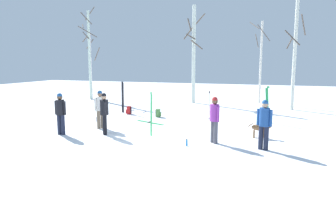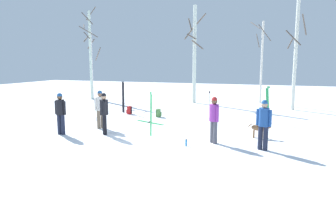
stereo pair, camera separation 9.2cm
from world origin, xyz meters
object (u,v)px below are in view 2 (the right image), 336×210
(birch_tree_4, at_px, (296,54))
(water_bottle_0, at_px, (97,120))
(person_3, at_px, (214,117))
(water_bottle_1, at_px, (186,143))
(ski_pair_planted_0, at_px, (151,114))
(birch_tree_2, at_px, (194,53))
(person_1, at_px, (264,122))
(dog, at_px, (260,128))
(ski_pair_lying_0, at_px, (150,122))
(person_0, at_px, (100,107))
(birch_tree_3, at_px, (262,60))
(birch_tree_1, at_px, (90,53))
(birch_tree_0, at_px, (92,65))
(ski_pair_planted_2, at_px, (268,105))
(backpack_0, at_px, (159,113))
(person_4, at_px, (60,111))
(ski_poles_0, at_px, (209,105))
(person_2, at_px, (104,111))
(ski_pair_planted_1, at_px, (123,97))
(backpack_1, at_px, (129,110))

(birch_tree_4, bearing_deg, water_bottle_0, -142.78)
(person_3, xyz_separation_m, water_bottle_1, (-0.84, -0.73, -0.86))
(ski_pair_planted_0, relative_size, water_bottle_0, 8.06)
(water_bottle_1, bearing_deg, birch_tree_2, 102.65)
(person_1, xyz_separation_m, ski_pair_planted_0, (-4.30, 0.52, -0.09))
(dog, bearing_deg, ski_pair_lying_0, 165.57)
(dog, xyz_separation_m, ski_pair_planted_0, (-4.16, -1.13, 0.50))
(person_1, xyz_separation_m, birch_tree_2, (-5.10, 10.83, 2.64))
(person_0, bearing_deg, birch_tree_3, 59.83)
(ski_pair_planted_0, bearing_deg, person_0, 167.44)
(water_bottle_1, xyz_separation_m, birch_tree_1, (-10.74, 10.55, 3.54))
(birch_tree_0, xyz_separation_m, birch_tree_1, (0.09, -0.25, 0.91))
(dog, height_order, ski_pair_planted_2, ski_pair_planted_2)
(backpack_0, bearing_deg, birch_tree_0, 143.73)
(person_4, xyz_separation_m, birch_tree_0, (-5.49, 10.78, 1.77))
(ski_pair_lying_0, xyz_separation_m, ski_poles_0, (2.62, 1.61, 0.79))
(person_2, bearing_deg, ski_pair_lying_0, 72.66)
(person_1, height_order, person_2, same)
(person_1, bearing_deg, ski_poles_0, 120.77)
(water_bottle_0, height_order, birch_tree_2, birch_tree_2)
(birch_tree_1, distance_m, birch_tree_2, 8.25)
(dog, bearing_deg, ski_poles_0, 131.43)
(ski_pair_planted_1, bearing_deg, ski_pair_planted_0, -52.22)
(person_2, distance_m, birch_tree_2, 11.00)
(backpack_1, bearing_deg, ski_pair_lying_0, -42.90)
(birch_tree_4, bearing_deg, birch_tree_0, 177.03)
(ski_pair_planted_1, relative_size, birch_tree_4, 0.27)
(backpack_0, distance_m, water_bottle_1, 5.80)
(birch_tree_2, bearing_deg, dog, -61.57)
(person_4, xyz_separation_m, backpack_1, (0.48, 5.31, -0.77))
(person_0, xyz_separation_m, birch_tree_1, (-6.34, 9.02, 2.68))
(person_3, bearing_deg, ski_pair_planted_1, 141.51)
(ski_pair_planted_1, xyz_separation_m, ski_pair_planted_2, (8.09, -0.43, -0.01))
(person_2, xyz_separation_m, ski_pair_planted_0, (1.94, 0.31, -0.09))
(person_2, relative_size, birch_tree_2, 0.25)
(person_0, distance_m, person_3, 5.30)
(birch_tree_0, height_order, birch_tree_3, birch_tree_3)
(ski_pair_planted_1, distance_m, birch_tree_1, 7.69)
(ski_poles_0, height_order, birch_tree_4, birch_tree_4)
(ski_pair_planted_2, distance_m, ski_pair_lying_0, 5.83)
(ski_pair_lying_0, relative_size, backpack_1, 3.80)
(birch_tree_3, distance_m, birch_tree_4, 3.35)
(backpack_1, bearing_deg, birch_tree_2, 68.37)
(person_1, xyz_separation_m, person_3, (-1.74, 0.32, 0.00))
(water_bottle_1, bearing_deg, water_bottle_0, 152.59)
(ski_poles_0, relative_size, birch_tree_2, 0.22)
(person_0, xyz_separation_m, ski_pair_lying_0, (1.61, 1.88, -0.97))
(dog, bearing_deg, backpack_1, 155.86)
(person_1, distance_m, person_4, 7.93)
(ski_pair_lying_0, height_order, ski_poles_0, ski_poles_0)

